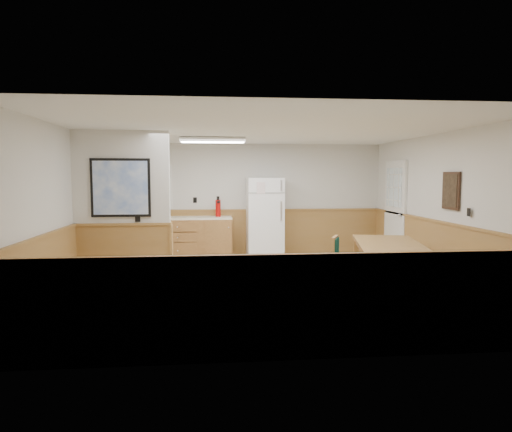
{
  "coord_description": "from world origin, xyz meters",
  "views": [
    {
      "loc": [
        -0.82,
        -7.23,
        1.78
      ],
      "look_at": [
        -0.09,
        0.4,
        1.11
      ],
      "focal_mm": 32.0,
      "sensor_mm": 36.0,
      "label": 1
    }
  ],
  "objects": [
    {
      "name": "ground",
      "position": [
        0.0,
        0.0,
        0.0
      ],
      "size": [
        6.0,
        6.0,
        0.0
      ],
      "primitive_type": "plane",
      "color": "beige",
      "rests_on": "ground"
    },
    {
      "name": "ceiling",
      "position": [
        0.0,
        0.0,
        2.5
      ],
      "size": [
        6.0,
        6.0,
        0.02
      ],
      "primitive_type": "cube",
      "color": "white",
      "rests_on": "back_wall"
    },
    {
      "name": "back_wall",
      "position": [
        0.0,
        3.0,
        1.25
      ],
      "size": [
        6.0,
        0.02,
        2.5
      ],
      "primitive_type": "cube",
      "color": "silver",
      "rests_on": "ground"
    },
    {
      "name": "right_wall",
      "position": [
        3.0,
        0.0,
        1.25
      ],
      "size": [
        0.02,
        6.0,
        2.5
      ],
      "primitive_type": "cube",
      "color": "silver",
      "rests_on": "ground"
    },
    {
      "name": "left_wall",
      "position": [
        -3.0,
        0.0,
        1.25
      ],
      "size": [
        0.02,
        6.0,
        2.5
      ],
      "primitive_type": "cube",
      "color": "silver",
      "rests_on": "ground"
    },
    {
      "name": "wainscot_back",
      "position": [
        0.0,
        2.98,
        0.5
      ],
      "size": [
        6.0,
        0.04,
        1.0
      ],
      "primitive_type": "cube",
      "color": "olive",
      "rests_on": "ground"
    },
    {
      "name": "wainscot_right",
      "position": [
        2.98,
        0.0,
        0.5
      ],
      "size": [
        0.04,
        6.0,
        1.0
      ],
      "primitive_type": "cube",
      "color": "olive",
      "rests_on": "ground"
    },
    {
      "name": "wainscot_left",
      "position": [
        -2.98,
        0.0,
        0.5
      ],
      "size": [
        0.04,
        6.0,
        1.0
      ],
      "primitive_type": "cube",
      "color": "olive",
      "rests_on": "ground"
    },
    {
      "name": "partition_wall",
      "position": [
        -2.25,
        0.19,
        1.23
      ],
      "size": [
        1.5,
        0.2,
        2.5
      ],
      "color": "silver",
      "rests_on": "ground"
    },
    {
      "name": "kitchen_counter",
      "position": [
        -1.21,
        2.68,
        0.46
      ],
      "size": [
        2.2,
        0.61,
        1.0
      ],
      "color": "#976535",
      "rests_on": "ground"
    },
    {
      "name": "exterior_door",
      "position": [
        2.96,
        1.9,
        1.05
      ],
      "size": [
        0.07,
        1.02,
        2.15
      ],
      "color": "white",
      "rests_on": "ground"
    },
    {
      "name": "kitchen_window",
      "position": [
        -2.1,
        2.98,
        1.55
      ],
      "size": [
        0.8,
        0.04,
        1.0
      ],
      "color": "white",
      "rests_on": "back_wall"
    },
    {
      "name": "wall_painting",
      "position": [
        2.97,
        -0.3,
        1.55
      ],
      "size": [
        0.04,
        0.5,
        0.6
      ],
      "color": "#332014",
      "rests_on": "right_wall"
    },
    {
      "name": "fluorescent_fixture",
      "position": [
        -0.8,
        1.3,
        2.45
      ],
      "size": [
        1.2,
        0.3,
        0.09
      ],
      "color": "white",
      "rests_on": "ceiling"
    },
    {
      "name": "refrigerator",
      "position": [
        0.32,
        2.63,
        0.87
      ],
      "size": [
        0.78,
        0.72,
        1.74
      ],
      "rotation": [
        0.0,
        0.0,
        0.01
      ],
      "color": "white",
      "rests_on": "ground"
    },
    {
      "name": "dining_table",
      "position": [
        1.91,
        -0.46,
        0.66
      ],
      "size": [
        1.35,
        2.08,
        0.75
      ],
      "rotation": [
        0.0,
        0.0,
        -0.22
      ],
      "color": "#A87E3D",
      "rests_on": "ground"
    },
    {
      "name": "dining_bench",
      "position": [
        2.8,
        -0.44,
        0.34
      ],
      "size": [
        0.6,
        1.5,
        0.45
      ],
      "rotation": [
        0.0,
        0.0,
        -0.19
      ],
      "color": "#A87E3D",
      "rests_on": "ground"
    },
    {
      "name": "dining_chair",
      "position": [
        1.16,
        -0.4,
        0.5
      ],
      "size": [
        0.69,
        0.59,
        0.85
      ],
      "rotation": [
        0.0,
        0.0,
        -0.42
      ],
      "color": "#A87E3D",
      "rests_on": "ground"
    },
    {
      "name": "fire_extinguisher",
      "position": [
        -0.69,
        2.72,
        1.1
      ],
      "size": [
        0.12,
        0.12,
        0.44
      ],
      "rotation": [
        0.0,
        0.0,
        -0.12
      ],
      "color": "#B20C09",
      "rests_on": "kitchen_counter"
    },
    {
      "name": "soap_bottle",
      "position": [
        -2.18,
        2.65,
        1.02
      ],
      "size": [
        0.09,
        0.09,
        0.25
      ],
      "primitive_type": "cylinder",
      "rotation": [
        0.0,
        0.0,
        -0.17
      ],
      "color": "#198933",
      "rests_on": "kitchen_counter"
    }
  ]
}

